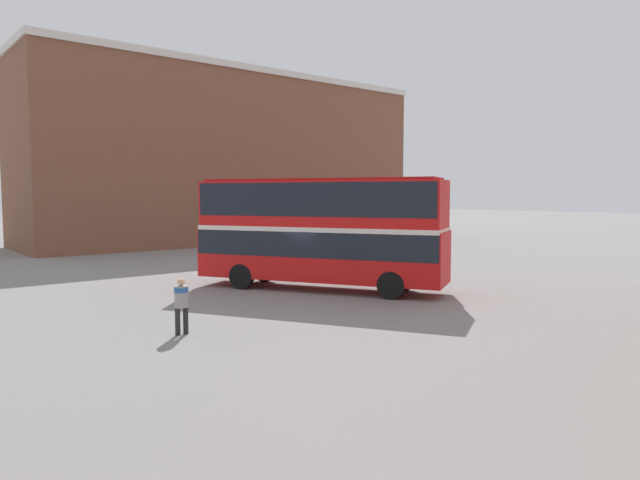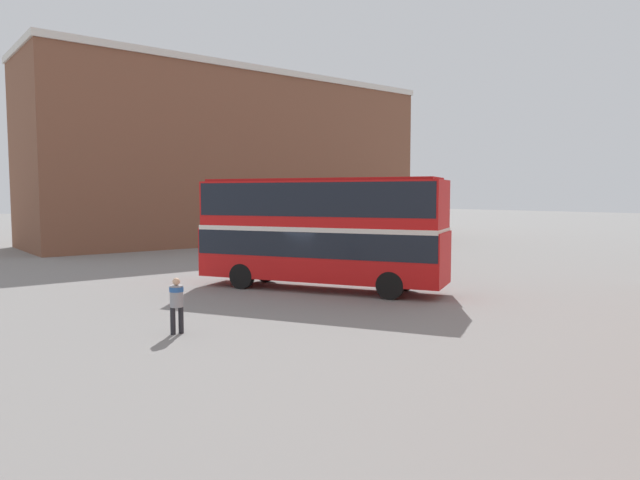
# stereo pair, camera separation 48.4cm
# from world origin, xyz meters

# --- Properties ---
(ground_plane) EXTENTS (240.00, 240.00, 0.00)m
(ground_plane) POSITION_xyz_m (0.00, 0.00, 0.00)
(ground_plane) COLOR gray
(building_row_left) EXTENTS (9.89, 34.62, 14.41)m
(building_row_left) POSITION_xyz_m (-25.21, 11.15, 7.21)
(building_row_left) COLOR brown
(building_row_left) RESTS_ON ground_plane
(double_decker_bus) EXTENTS (10.45, 7.29, 4.70)m
(double_decker_bus) POSITION_xyz_m (0.36, 0.41, 2.70)
(double_decker_bus) COLOR red
(double_decker_bus) RESTS_ON ground_plane
(pedestrian_foreground) EXTENTS (0.41, 0.41, 1.64)m
(pedestrian_foreground) POSITION_xyz_m (3.91, -7.65, 1.00)
(pedestrian_foreground) COLOR #232328
(pedestrian_foreground) RESTS_ON ground_plane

